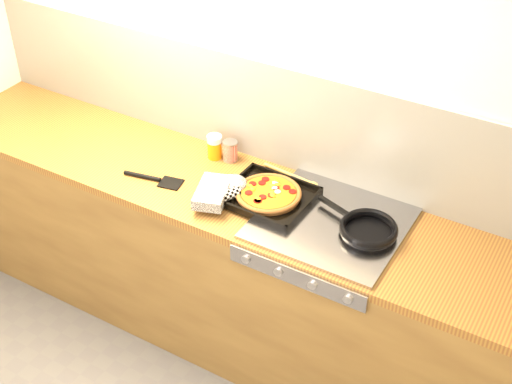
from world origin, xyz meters
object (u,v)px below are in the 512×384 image
Objects in this scene: frying_pan at (367,229)px; tomato_can at (230,151)px; juice_glass at (215,147)px; pizza_on_tray at (254,193)px.

frying_pan is 4.18× the size of tomato_can.
juice_glass is (-0.85, 0.18, 0.02)m from frying_pan.
pizza_on_tray is 0.34m from tomato_can.
pizza_on_tray is 1.17× the size of frying_pan.
tomato_can is at bearing 139.28° from pizza_on_tray.
frying_pan is at bearing -11.69° from juice_glass.
frying_pan is 0.80m from tomato_can.
frying_pan is at bearing -14.13° from tomato_can.
tomato_can is 0.85× the size of juice_glass.
juice_glass is at bearing -165.31° from tomato_can.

